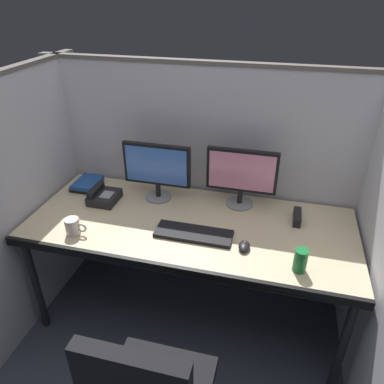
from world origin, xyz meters
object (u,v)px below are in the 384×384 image
at_px(desk_phone, 104,196).
at_px(soda_can, 300,260).
at_px(red_stapler, 297,217).
at_px(book_stack, 87,184).
at_px(monitor_right, 242,174).
at_px(computer_mouse, 244,246).
at_px(monitor_left, 157,168).
at_px(keyboard_main, 194,234).
at_px(coffee_mug, 73,226).
at_px(desk, 189,231).

xyz_separation_m(desk_phone, soda_can, (1.22, -0.36, 0.03)).
height_order(red_stapler, soda_can, soda_can).
relative_size(desk_phone, book_stack, 0.88).
distance_m(monitor_right, soda_can, 0.67).
height_order(monitor_right, computer_mouse, monitor_right).
bearing_deg(book_stack, monitor_left, -1.92).
distance_m(red_stapler, book_stack, 1.40).
height_order(soda_can, book_stack, soda_can).
xyz_separation_m(computer_mouse, desk_phone, (-0.94, 0.26, 0.02)).
distance_m(monitor_left, keyboard_main, 0.51).
bearing_deg(book_stack, monitor_right, 1.72).
bearing_deg(soda_can, red_stapler, 92.03).
height_order(monitor_right, coffee_mug, monitor_right).
distance_m(monitor_left, desk_phone, 0.39).
relative_size(desk, coffee_mug, 15.08).
relative_size(keyboard_main, soda_can, 3.52).
height_order(keyboard_main, desk_phone, desk_phone).
bearing_deg(desk_phone, keyboard_main, -18.13).
bearing_deg(book_stack, computer_mouse, -19.67).
bearing_deg(red_stapler, computer_mouse, -128.27).
relative_size(monitor_right, soda_can, 3.52).
relative_size(monitor_left, computer_mouse, 4.48).
bearing_deg(coffee_mug, monitor_right, 32.18).
distance_m(desk, desk_phone, 0.61).
relative_size(desk, monitor_left, 4.42).
height_order(monitor_left, soda_can, monitor_left).
bearing_deg(soda_can, book_stack, 160.43).
distance_m(computer_mouse, red_stapler, 0.43).
xyz_separation_m(keyboard_main, desk_phone, (-0.65, 0.21, 0.02)).
distance_m(computer_mouse, desk_phone, 0.97).
relative_size(computer_mouse, coffee_mug, 0.76).
xyz_separation_m(monitor_left, red_stapler, (0.88, -0.05, -0.19)).
relative_size(computer_mouse, red_stapler, 0.64).
xyz_separation_m(keyboard_main, coffee_mug, (-0.65, -0.15, 0.04)).
bearing_deg(monitor_left, book_stack, 178.08).
distance_m(computer_mouse, soda_can, 0.30).
height_order(red_stapler, coffee_mug, coffee_mug).
height_order(computer_mouse, book_stack, book_stack).
bearing_deg(monitor_left, keyboard_main, -46.31).
relative_size(desk, desk_phone, 10.00).
relative_size(monitor_left, soda_can, 3.52).
distance_m(desk, soda_can, 0.68).
bearing_deg(soda_can, keyboard_main, 165.55).
bearing_deg(soda_can, monitor_right, 124.58).
height_order(desk, monitor_left, monitor_left).
xyz_separation_m(computer_mouse, red_stapler, (0.27, 0.34, 0.01)).
height_order(computer_mouse, desk_phone, desk_phone).
xyz_separation_m(monitor_right, red_stapler, (0.35, -0.10, -0.19)).
height_order(desk_phone, book_stack, desk_phone).
bearing_deg(soda_can, computer_mouse, 160.81).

